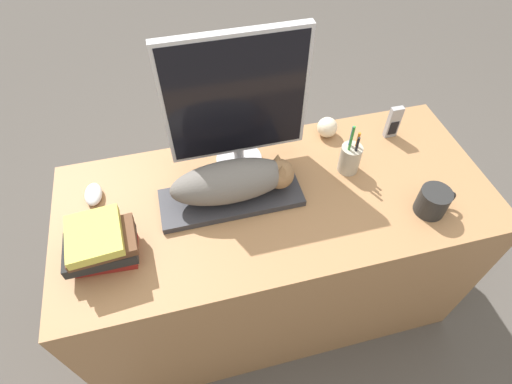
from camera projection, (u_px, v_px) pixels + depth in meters
name	position (u px, v px, depth m)	size (l,w,h in m)	color
ground_plane	(290.00, 361.00, 1.76)	(12.00, 12.00, 0.00)	#4C4742
desk	(273.00, 254.00, 1.66)	(1.50, 0.65, 0.77)	#9E7047
keyboard	(231.00, 198.00, 1.35)	(0.47, 0.17, 0.02)	#2D2D33
cat	(236.00, 181.00, 1.28)	(0.41, 0.14, 0.14)	#66605B
monitor	(237.00, 102.00, 1.26)	(0.47, 0.17, 0.51)	#B7B7BC
computer_mouse	(93.00, 194.00, 1.35)	(0.06, 0.10, 0.04)	silver
coffee_mug	(433.00, 201.00, 1.29)	(0.13, 0.10, 0.09)	black
pen_cup	(350.00, 158.00, 1.40)	(0.07, 0.07, 0.21)	#B2A893
baseball	(327.00, 127.00, 1.53)	(0.08, 0.08, 0.08)	beige
phone	(393.00, 122.00, 1.51)	(0.05, 0.02, 0.13)	#99999E
book_stack	(101.00, 245.00, 1.16)	(0.22, 0.18, 0.13)	maroon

